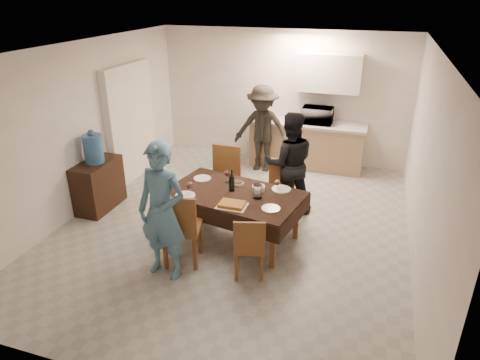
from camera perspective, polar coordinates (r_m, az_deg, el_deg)
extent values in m
cube|color=#A1A19D|center=(6.56, -0.63, -6.01)|extent=(5.00, 6.00, 0.02)
cube|color=white|center=(5.70, -0.75, 17.15)|extent=(5.00, 6.00, 0.02)
cube|color=white|center=(8.79, 5.67, 11.00)|extent=(5.00, 0.02, 2.60)
cube|color=white|center=(3.59, -16.37, -10.94)|extent=(5.00, 0.02, 2.60)
cube|color=white|center=(7.17, -20.13, 6.53)|extent=(0.02, 6.00, 2.60)
cube|color=white|center=(5.77, 23.58, 1.78)|extent=(0.02, 6.00, 2.60)
cube|color=white|center=(8.13, -14.40, 7.42)|extent=(0.15, 1.40, 2.10)
cube|color=#A28361|center=(8.63, 8.86, 4.54)|extent=(2.20, 0.60, 0.86)
cube|color=#A4A49F|center=(8.49, 9.05, 7.42)|extent=(2.24, 0.64, 0.05)
cube|color=silver|center=(8.36, 11.74, 13.79)|extent=(1.20, 0.34, 0.70)
cube|color=black|center=(5.92, -0.80, -1.88)|extent=(2.00, 1.39, 0.04)
cube|color=brown|center=(6.09, -0.78, -4.91)|extent=(0.07, 0.07, 0.68)
cube|color=brown|center=(5.56, -7.71, -6.31)|extent=(0.56, 0.56, 0.06)
cube|color=brown|center=(5.26, -8.86, -4.80)|extent=(0.47, 0.15, 0.50)
cube|color=brown|center=(5.32, 1.25, -8.75)|extent=(0.47, 0.47, 0.05)
cube|color=brown|center=(5.06, 0.70, -7.62)|extent=(0.38, 0.14, 0.41)
cube|color=brown|center=(6.78, -2.37, -0.17)|extent=(0.47, 0.47, 0.06)
cube|color=brown|center=(6.49, -3.05, 1.33)|extent=(0.47, 0.05, 0.50)
cube|color=brown|center=(6.58, 5.03, -1.65)|extent=(0.45, 0.45, 0.05)
cube|color=brown|center=(6.30, 4.72, -0.35)|extent=(0.42, 0.07, 0.44)
cube|color=black|center=(7.25, -18.32, -0.65)|extent=(0.43, 0.86, 0.80)
cylinder|color=teal|center=(7.03, -18.98, 3.96)|extent=(0.30, 0.30, 0.45)
cylinder|color=white|center=(5.74, 2.35, -1.53)|extent=(0.13, 0.13, 0.19)
cube|color=#AB7F32|center=(5.55, -1.08, -3.27)|extent=(0.39, 0.29, 0.05)
cylinder|color=white|center=(5.97, 2.48, -1.08)|extent=(0.18, 0.18, 0.07)
cylinder|color=white|center=(6.16, -0.41, -0.42)|extent=(0.19, 0.19, 0.03)
cylinder|color=white|center=(5.87, -7.31, -2.06)|extent=(0.27, 0.27, 0.02)
cylinder|color=white|center=(5.51, 4.13, -3.80)|extent=(0.24, 0.24, 0.01)
cylinder|color=white|center=(6.36, -5.06, 0.22)|extent=(0.26, 0.26, 0.01)
cylinder|color=white|center=(6.03, 5.53, -1.22)|extent=(0.27, 0.27, 0.02)
imported|color=silver|center=(8.41, 10.30, 8.48)|extent=(0.57, 0.39, 0.32)
imported|color=teal|center=(5.19, -10.34, -4.19)|extent=(0.67, 0.48, 1.74)
imported|color=black|center=(6.67, 6.58, 2.22)|extent=(0.95, 0.85, 1.64)
imported|color=black|center=(8.23, 2.98, 6.83)|extent=(1.08, 0.62, 1.68)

